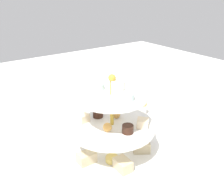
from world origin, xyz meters
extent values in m
plane|color=white|center=(0.00, 0.00, 0.00)|extent=(2.40, 2.40, 0.00)
cylinder|color=white|center=(0.00, 0.00, 0.01)|extent=(0.29, 0.29, 0.01)
cylinder|color=white|center=(0.00, 0.00, 0.09)|extent=(0.24, 0.24, 0.01)
cylinder|color=white|center=(0.00, 0.00, 0.18)|extent=(0.19, 0.19, 0.01)
cylinder|color=gold|center=(0.00, 0.00, 0.12)|extent=(0.01, 0.01, 0.24)
sphere|color=gold|center=(0.00, 0.00, 0.24)|extent=(0.02, 0.02, 0.02)
cube|color=#CCB78E|center=(0.00, -0.09, 0.03)|extent=(0.03, 0.05, 0.03)
cube|color=#CCB78E|center=(0.08, -0.02, 0.03)|extent=(0.05, 0.04, 0.03)
cube|color=#CCB78E|center=(0.05, 0.07, 0.03)|extent=(0.06, 0.06, 0.03)
cube|color=#CCB78E|center=(-0.05, 0.07, 0.03)|extent=(0.05, 0.06, 0.03)
cube|color=#CCB78E|center=(-0.08, -0.03, 0.03)|extent=(0.06, 0.05, 0.03)
cylinder|color=#E5C660|center=(0.04, -0.03, 0.02)|extent=(0.04, 0.04, 0.01)
cylinder|color=#381E14|center=(0.06, 0.01, 0.11)|extent=(0.03, 0.03, 0.02)
cylinder|color=#381E14|center=(-0.06, -0.01, 0.11)|extent=(0.03, 0.03, 0.02)
cube|color=beige|center=(0.06, 0.06, 0.11)|extent=(0.04, 0.04, 0.02)
cube|color=beige|center=(-0.06, -0.06, 0.11)|extent=(0.04, 0.04, 0.02)
sphere|color=gold|center=(-0.02, 0.03, 0.11)|extent=(0.02, 0.02, 0.02)
sphere|color=gold|center=(0.02, -0.03, 0.11)|extent=(0.02, 0.02, 0.02)
cylinder|color=silver|center=(0.05, 0.01, 0.20)|extent=(0.03, 0.03, 0.02)
cylinder|color=silver|center=(-0.05, -0.01, 0.20)|extent=(0.03, 0.03, 0.02)
cylinder|color=white|center=(0.01, 0.01, 0.21)|extent=(0.04, 0.04, 0.04)
cube|color=silver|center=(-0.04, -0.03, 0.19)|extent=(0.09, 0.03, 0.00)
cube|color=silver|center=(0.04, -0.03, 0.19)|extent=(0.09, 0.05, 0.00)
cylinder|color=silver|center=(0.26, 0.06, 0.06)|extent=(0.07, 0.07, 0.13)
cylinder|color=silver|center=(-0.23, 0.12, 0.03)|extent=(0.06, 0.06, 0.07)
cylinder|color=white|center=(-0.15, 0.23, 0.00)|extent=(0.09, 0.09, 0.01)
cylinder|color=white|center=(-0.15, 0.23, 0.03)|extent=(0.06, 0.06, 0.04)
cylinder|color=gold|center=(-0.15, 0.23, 0.05)|extent=(0.06, 0.06, 0.01)
cube|color=silver|center=(0.07, 0.30, 0.00)|extent=(0.17, 0.03, 0.00)
camera|label=1|loc=(0.51, -0.37, 0.45)|focal=41.35mm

